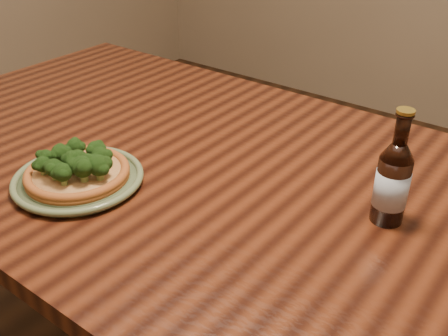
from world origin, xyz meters
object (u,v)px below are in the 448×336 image
Objects in this scene: table at (201,198)px; plate at (78,179)px; pizza at (77,170)px; beer_bottle at (392,182)px.

plate is (-0.13, -0.21, 0.10)m from table.
table is 0.27m from plate.
pizza is 0.96× the size of beer_bottle.
pizza reaches higher than plate.
beer_bottle is (0.52, 0.25, 0.05)m from pizza.
pizza is at bearing -162.21° from beer_bottle.
beer_bottle is at bearing 25.43° from plate.
plate is 0.02m from pizza.
pizza is (0.00, -0.00, 0.02)m from plate.
plate is 0.58m from beer_bottle.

